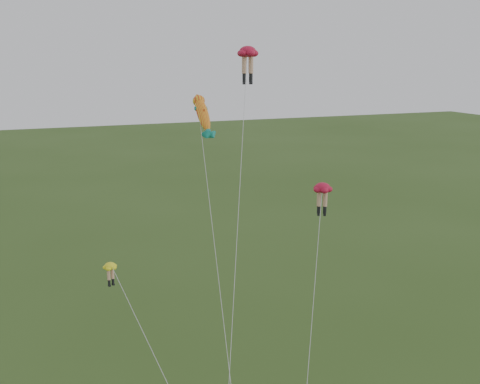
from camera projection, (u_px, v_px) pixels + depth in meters
name	position (u px, v px, depth m)	size (l,w,h in m)	color
legs_kite_red_high	(247.00, 59.00, 37.46)	(7.26, 13.77, 21.71)	#B41230
legs_kite_red_mid	(322.00, 193.00, 37.56)	(7.05, 10.45, 12.36)	#B41230
legs_kite_yellow	(115.00, 278.00, 32.72)	(4.04, 11.31, 8.59)	yellow
fish_kite	(203.00, 114.00, 37.04)	(2.39, 13.47, 18.68)	yellow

